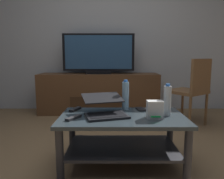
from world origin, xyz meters
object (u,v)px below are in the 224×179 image
media_cabinet (99,93)px  television (98,55)px  soundbar_remote (75,109)px  tv_remote (73,118)px  router_box (154,110)px  water_bottle_near (167,100)px  water_bottle_far (125,95)px  coffee_table (122,131)px  cell_phone (140,109)px  laptop (104,108)px  dining_chair (192,88)px

media_cabinet → television: television is taller
soundbar_remote → tv_remote: bearing=-63.2°
media_cabinet → soundbar_remote: media_cabinet is taller
router_box → water_bottle_near: (0.12, 0.09, 0.06)m
router_box → tv_remote: (-0.66, -0.02, -0.06)m
water_bottle_far → tv_remote: 0.56m
coffee_table → water_bottle_near: bearing=2.3°
router_box → water_bottle_near: bearing=36.8°
water_bottle_near → cell_phone: water_bottle_near is taller
media_cabinet → laptop: size_ratio=4.21×
media_cabinet → television: (0.00, -0.02, 0.64)m
coffee_table → cell_phone: 0.32m
water_bottle_near → cell_phone: 0.31m
dining_chair → soundbar_remote: dining_chair is taller
media_cabinet → cell_phone: 1.67m
router_box → cell_phone: bearing=104.5°
dining_chair → water_bottle_near: 1.23m
media_cabinet → water_bottle_far: bearing=-77.6°
soundbar_remote → water_bottle_far: bearing=24.4°
water_bottle_near → tv_remote: 0.80m
water_bottle_near → soundbar_remote: size_ratio=1.70×
laptop → tv_remote: bearing=-154.1°
coffee_table → dining_chair: (0.98, 1.08, 0.22)m
water_bottle_near → tv_remote: size_ratio=1.70×
router_box → cell_phone: router_box is taller
dining_chair → cell_phone: (-0.80, -0.87, -0.08)m
media_cabinet → tv_remote: 1.91m
dining_chair → cell_phone: bearing=-132.8°
coffee_table → cell_phone: cell_phone is taller
water_bottle_near → water_bottle_far: water_bottle_far is taller
coffee_table → router_box: (0.26, -0.08, 0.21)m
water_bottle_far → soundbar_remote: size_ratio=1.77×
cell_phone → laptop: bearing=-160.2°
water_bottle_near → soundbar_remote: bearing=167.7°
coffee_table → soundbar_remote: (-0.43, 0.19, 0.15)m
router_box → coffee_table: bearing=163.7°
coffee_table → tv_remote: size_ratio=6.62×
coffee_table → dining_chair: 1.48m
cell_phone → tv_remote: tv_remote is taller
soundbar_remote → media_cabinet: bearing=105.8°
television → router_box: bearing=-73.1°
laptop → water_bottle_near: 0.54m
cell_phone → tv_remote: (-0.58, -0.31, 0.01)m
laptop → tv_remote: (-0.25, -0.12, -0.05)m
coffee_table → cell_phone: size_ratio=7.56×
dining_chair → water_bottle_near: bearing=-119.5°
television → water_bottle_near: (0.69, -1.77, -0.40)m
television → tv_remote: 1.96m
laptop → soundbar_remote: laptop is taller
laptop → soundbar_remote: bearing=149.1°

